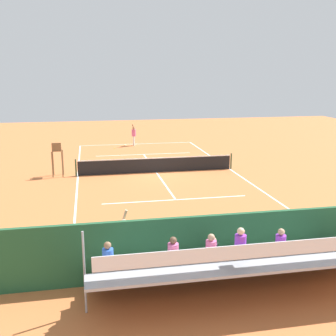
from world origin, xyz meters
TOP-DOWN VIEW (x-y plane):
  - ground_plane at (0.00, 0.00)m, footprint 60.00×60.00m
  - court_line_markings at (0.00, -0.04)m, footprint 10.10×22.20m
  - tennis_net at (0.00, 0.00)m, footprint 10.30×0.10m
  - backdrop_wall at (0.00, 14.00)m, footprint 18.00×0.16m
  - bleacher_stand at (-0.06, 15.36)m, footprint 9.06×2.40m
  - umpire_chair at (6.20, -0.17)m, footprint 0.67×0.67m
  - courtside_bench at (-2.94, 13.27)m, footprint 1.80×0.40m
  - equipment_bag at (-1.30, 13.40)m, footprint 0.90×0.36m
  - tennis_player at (0.31, -10.19)m, footprint 0.42×0.55m
  - tennis_racket at (1.05, -10.58)m, footprint 0.38×0.59m
  - tennis_ball_near at (2.09, -8.99)m, footprint 0.07×0.07m
  - line_judge at (3.22, 12.96)m, footprint 0.40×0.55m

SIDE VIEW (x-z plane):
  - ground_plane at x=0.00m, z-range 0.00..0.00m
  - court_line_markings at x=0.00m, z-range 0.00..0.01m
  - tennis_racket at x=1.05m, z-range 0.00..0.03m
  - tennis_ball_near at x=2.09m, z-range 0.00..0.07m
  - equipment_bag at x=-1.30m, z-range 0.00..0.36m
  - tennis_net at x=0.00m, z-range -0.03..1.04m
  - courtside_bench at x=-2.94m, z-range 0.09..1.02m
  - bleacher_stand at x=-0.06m, z-range -0.28..2.20m
  - backdrop_wall at x=0.00m, z-range 0.00..2.00m
  - tennis_player at x=0.31m, z-range 0.05..1.98m
  - line_judge at x=3.22m, z-range 0.05..1.98m
  - umpire_chair at x=6.20m, z-range 0.24..2.38m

